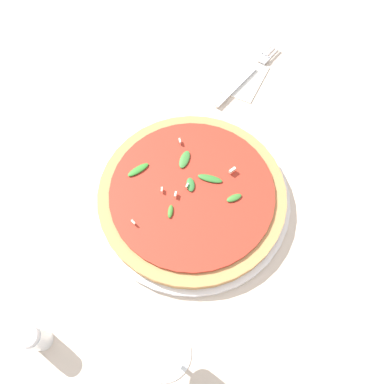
{
  "coord_description": "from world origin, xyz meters",
  "views": [
    {
      "loc": [
        -0.33,
        -0.02,
        0.63
      ],
      "look_at": [
        -0.03,
        0.03,
        0.03
      ],
      "focal_mm": 35.0,
      "sensor_mm": 36.0,
      "label": 1
    }
  ],
  "objects_px": {
    "pizza_arugula_main": "(192,195)",
    "fork": "(247,75)",
    "wine_glass": "(159,349)",
    "shaker_pepper": "(35,338)"
  },
  "relations": [
    {
      "from": "fork",
      "to": "wine_glass",
      "type": "bearing_deg",
      "value": -156.68
    },
    {
      "from": "pizza_arugula_main",
      "to": "fork",
      "type": "bearing_deg",
      "value": -12.42
    },
    {
      "from": "fork",
      "to": "shaker_pepper",
      "type": "relative_size",
      "value": 3.04
    },
    {
      "from": "pizza_arugula_main",
      "to": "wine_glass",
      "type": "height_order",
      "value": "wine_glass"
    },
    {
      "from": "fork",
      "to": "shaker_pepper",
      "type": "bearing_deg",
      "value": -173.61
    },
    {
      "from": "pizza_arugula_main",
      "to": "wine_glass",
      "type": "xyz_separation_m",
      "value": [
        -0.27,
        -0.0,
        0.09
      ]
    },
    {
      "from": "pizza_arugula_main",
      "to": "shaker_pepper",
      "type": "distance_m",
      "value": 0.34
    },
    {
      "from": "fork",
      "to": "shaker_pepper",
      "type": "xyz_separation_m",
      "value": [
        -0.6,
        0.26,
        0.03
      ]
    },
    {
      "from": "wine_glass",
      "to": "fork",
      "type": "distance_m",
      "value": 0.6
    },
    {
      "from": "pizza_arugula_main",
      "to": "shaker_pepper",
      "type": "bearing_deg",
      "value": 146.08
    }
  ]
}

